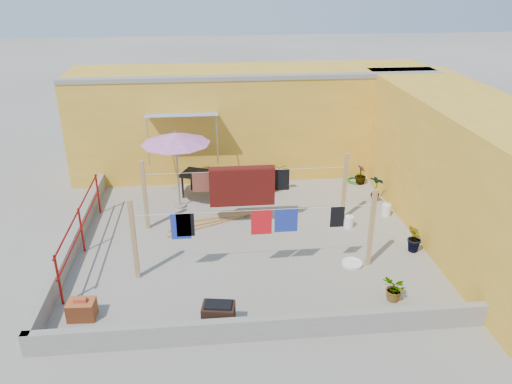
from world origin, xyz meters
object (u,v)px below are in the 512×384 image
at_px(green_hose, 355,180).
at_px(water_jug_b, 386,210).
at_px(white_basin, 352,263).
at_px(water_jug_a, 349,222).
at_px(patio_umbrella, 176,139).
at_px(brazier, 219,316).
at_px(brick_stack, 82,309).
at_px(outdoor_table, 208,176).
at_px(plant_back_a, 274,176).

bearing_deg(green_hose, water_jug_b, -85.80).
bearing_deg(white_basin, water_jug_a, 77.09).
xyz_separation_m(patio_umbrella, green_hose, (5.27, 1.25, -1.92)).
distance_m(patio_umbrella, brazier, 5.50).
distance_m(brick_stack, brazier, 2.59).
bearing_deg(brick_stack, brazier, -11.77).
height_order(outdoor_table, green_hose, outdoor_table).
height_order(patio_umbrella, outdoor_table, patio_umbrella).
relative_size(patio_umbrella, plant_back_a, 2.52).
relative_size(outdoor_table, brazier, 2.61).
distance_m(outdoor_table, brazier, 5.76).
relative_size(white_basin, water_jug_b, 1.28).
bearing_deg(plant_back_a, water_jug_a, -57.48).
bearing_deg(patio_umbrella, water_jug_b, -11.27).
bearing_deg(water_jug_a, brick_stack, -153.08).
xyz_separation_m(brick_stack, brazier, (2.53, -0.53, 0.07)).
bearing_deg(brazier, green_hose, 55.66).
bearing_deg(brick_stack, water_jug_a, 26.92).
xyz_separation_m(green_hose, plant_back_a, (-2.57, -0.38, 0.40)).
distance_m(white_basin, plant_back_a, 4.41).
bearing_deg(patio_umbrella, outdoor_table, 37.21).
xyz_separation_m(patio_umbrella, brick_stack, (-1.63, -4.63, -1.77)).
bearing_deg(outdoor_table, brick_stack, -114.83).
xyz_separation_m(brazier, water_jug_b, (4.54, 4.07, -0.09)).
distance_m(outdoor_table, brick_stack, 5.77).
bearing_deg(outdoor_table, water_jug_a, -32.27).
relative_size(brick_stack, water_jug_a, 1.50).
height_order(white_basin, plant_back_a, plant_back_a).
relative_size(patio_umbrella, outdoor_table, 1.31).
relative_size(brick_stack, brazier, 0.81).
height_order(brick_stack, water_jug_a, brick_stack).
height_order(water_jug_a, water_jug_b, water_jug_b).
relative_size(outdoor_table, brick_stack, 3.21).
distance_m(white_basin, water_jug_a, 1.79).
xyz_separation_m(outdoor_table, plant_back_a, (1.92, 0.27, -0.20)).
relative_size(white_basin, water_jug_a, 1.35).
bearing_deg(green_hose, outdoor_table, -171.73).
relative_size(patio_umbrella, white_basin, 4.68).
bearing_deg(water_jug_a, patio_umbrella, 159.30).
distance_m(green_hose, plant_back_a, 2.63).
height_order(outdoor_table, brazier, outdoor_table).
bearing_deg(brick_stack, water_jug_b, 26.60).
xyz_separation_m(outdoor_table, water_jug_a, (3.51, -2.21, -0.48)).
relative_size(patio_umbrella, water_jug_a, 6.32).
distance_m(outdoor_table, water_jug_a, 4.17).
xyz_separation_m(brick_stack, water_jug_a, (5.92, 3.01, -0.04)).
xyz_separation_m(outdoor_table, green_hose, (4.49, 0.65, -0.59)).
relative_size(patio_umbrella, brazier, 3.43).
distance_m(brick_stack, plant_back_a, 7.00).
bearing_deg(brazier, water_jug_b, 41.85).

